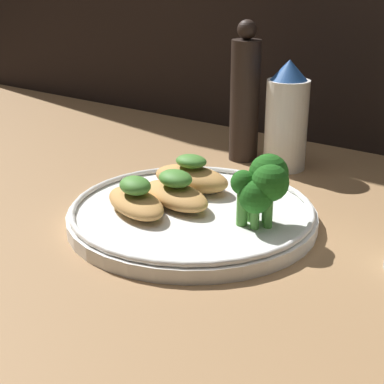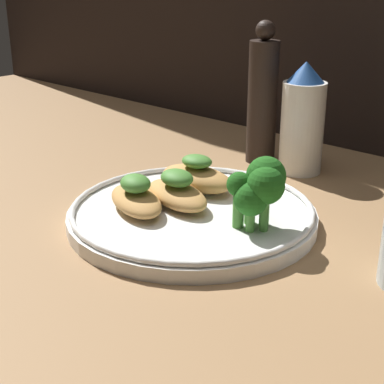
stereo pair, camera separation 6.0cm
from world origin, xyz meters
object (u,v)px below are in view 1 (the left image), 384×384
at_px(broccoli_bunch, 262,185).
at_px(pepper_grinder, 245,97).
at_px(plate, 192,214).
at_px(sauce_bottle, 287,118).

bearing_deg(broccoli_bunch, pepper_grinder, 125.71).
relative_size(plate, pepper_grinder, 1.39).
height_order(broccoli_bunch, sauce_bottle, sauce_bottle).
height_order(sauce_bottle, pepper_grinder, pepper_grinder).
height_order(plate, broccoli_bunch, broccoli_bunch).
distance_m(broccoli_bunch, pepper_grinder, 0.25).
relative_size(broccoli_bunch, pepper_grinder, 0.37).
bearing_deg(broccoli_bunch, plate, -171.32).
xyz_separation_m(broccoli_bunch, sauce_bottle, (-0.08, 0.20, 0.01)).
bearing_deg(pepper_grinder, broccoli_bunch, -54.29).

